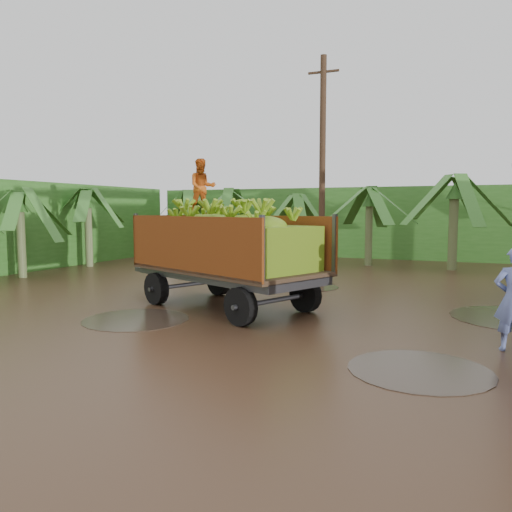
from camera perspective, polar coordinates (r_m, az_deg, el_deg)
The scene contains 6 objects.
ground at distance 11.60m, azimuth 5.31°, elevation -7.00°, with size 100.00×100.00×0.00m, color black.
hedge_north at distance 27.35m, azimuth 11.52°, elevation 3.82°, with size 22.00×3.00×3.60m, color #2D661E.
hedge_west at distance 22.86m, azimuth -26.74°, elevation 3.08°, with size 3.00×18.00×3.60m, color #2D661E.
banana_trailer at distance 12.47m, azimuth -3.31°, elevation 0.89°, with size 6.87×4.22×3.90m.
utility_pole at distance 19.68m, azimuth 7.59°, elevation 10.32°, with size 1.20×0.24×8.29m.
banana_plants at distance 19.17m, azimuth -2.46°, elevation 3.38°, with size 24.77×20.42×4.24m.
Camera 1 is at (3.41, -10.81, 2.48)m, focal length 35.00 mm.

